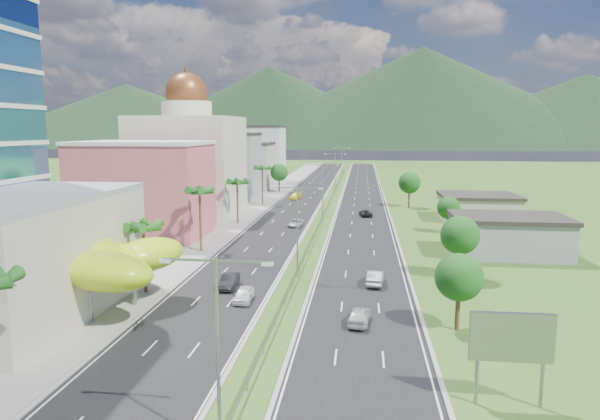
% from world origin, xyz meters
% --- Properties ---
extents(ground, '(500.00, 500.00, 0.00)m').
position_xyz_m(ground, '(0.00, 0.00, 0.00)').
color(ground, '#2D5119').
rests_on(ground, ground).
extents(road_left, '(11.00, 260.00, 0.04)m').
position_xyz_m(road_left, '(-7.50, 90.00, 0.02)').
color(road_left, black).
rests_on(road_left, ground).
extents(road_right, '(11.00, 260.00, 0.04)m').
position_xyz_m(road_right, '(7.50, 90.00, 0.02)').
color(road_right, black).
rests_on(road_right, ground).
extents(sidewalk_left, '(7.00, 260.00, 0.12)m').
position_xyz_m(sidewalk_left, '(-17.00, 90.00, 0.06)').
color(sidewalk_left, gray).
rests_on(sidewalk_left, ground).
extents(median_guardrail, '(0.10, 216.06, 0.76)m').
position_xyz_m(median_guardrail, '(0.00, 71.99, 0.62)').
color(median_guardrail, gray).
rests_on(median_guardrail, ground).
extents(streetlight_median_a, '(6.04, 0.25, 11.00)m').
position_xyz_m(streetlight_median_a, '(0.00, -25.00, 6.75)').
color(streetlight_median_a, gray).
rests_on(streetlight_median_a, ground).
extents(streetlight_median_b, '(6.04, 0.25, 11.00)m').
position_xyz_m(streetlight_median_b, '(0.00, 10.00, 6.75)').
color(streetlight_median_b, gray).
rests_on(streetlight_median_b, ground).
extents(streetlight_median_c, '(6.04, 0.25, 11.00)m').
position_xyz_m(streetlight_median_c, '(0.00, 50.00, 6.75)').
color(streetlight_median_c, gray).
rests_on(streetlight_median_c, ground).
extents(streetlight_median_d, '(6.04, 0.25, 11.00)m').
position_xyz_m(streetlight_median_d, '(0.00, 95.00, 6.75)').
color(streetlight_median_d, gray).
rests_on(streetlight_median_d, ground).
extents(streetlight_median_e, '(6.04, 0.25, 11.00)m').
position_xyz_m(streetlight_median_e, '(0.00, 140.00, 6.75)').
color(streetlight_median_e, gray).
rests_on(streetlight_median_e, ground).
extents(lime_canopy, '(18.00, 15.00, 7.40)m').
position_xyz_m(lime_canopy, '(-20.00, -4.00, 4.99)').
color(lime_canopy, '#AFD915').
rests_on(lime_canopy, ground).
extents(pink_shophouse, '(20.00, 15.00, 15.00)m').
position_xyz_m(pink_shophouse, '(-28.00, 32.00, 7.50)').
color(pink_shophouse, '#C7515D').
rests_on(pink_shophouse, ground).
extents(domed_building, '(20.00, 20.00, 28.70)m').
position_xyz_m(domed_building, '(-28.00, 55.00, 11.35)').
color(domed_building, beige).
rests_on(domed_building, ground).
extents(midrise_grey, '(16.00, 15.00, 16.00)m').
position_xyz_m(midrise_grey, '(-27.00, 80.00, 8.00)').
color(midrise_grey, gray).
rests_on(midrise_grey, ground).
extents(midrise_beige, '(16.00, 15.00, 13.00)m').
position_xyz_m(midrise_beige, '(-27.00, 102.00, 6.50)').
color(midrise_beige, '#B6A896').
rests_on(midrise_beige, ground).
extents(midrise_white, '(16.00, 15.00, 18.00)m').
position_xyz_m(midrise_white, '(-27.00, 125.00, 9.00)').
color(midrise_white, silver).
rests_on(midrise_white, ground).
extents(billboard, '(5.20, 0.35, 6.20)m').
position_xyz_m(billboard, '(17.00, -18.00, 4.42)').
color(billboard, gray).
rests_on(billboard, ground).
extents(shed_near, '(15.00, 10.00, 5.00)m').
position_xyz_m(shed_near, '(28.00, 25.00, 2.50)').
color(shed_near, gray).
rests_on(shed_near, ground).
extents(shed_far, '(14.00, 12.00, 4.40)m').
position_xyz_m(shed_far, '(30.00, 55.00, 2.20)').
color(shed_far, '#B6A896').
rests_on(shed_far, ground).
extents(palm_tree_b, '(3.60, 3.60, 8.10)m').
position_xyz_m(palm_tree_b, '(-15.50, 2.00, 7.06)').
color(palm_tree_b, '#47301C').
rests_on(palm_tree_b, ground).
extents(palm_tree_c, '(3.60, 3.60, 9.60)m').
position_xyz_m(palm_tree_c, '(-15.50, 22.00, 8.50)').
color(palm_tree_c, '#47301C').
rests_on(palm_tree_c, ground).
extents(palm_tree_d, '(3.60, 3.60, 8.60)m').
position_xyz_m(palm_tree_d, '(-15.50, 45.00, 7.54)').
color(palm_tree_d, '#47301C').
rests_on(palm_tree_d, ground).
extents(palm_tree_e, '(3.60, 3.60, 9.40)m').
position_xyz_m(palm_tree_e, '(-15.50, 70.00, 8.31)').
color(palm_tree_e, '#47301C').
rests_on(palm_tree_e, ground).
extents(leafy_tree_lfar, '(4.90, 4.90, 8.05)m').
position_xyz_m(leafy_tree_lfar, '(-15.50, 95.00, 5.58)').
color(leafy_tree_lfar, '#47301C').
rests_on(leafy_tree_lfar, ground).
extents(leafy_tree_ra, '(4.20, 4.20, 6.90)m').
position_xyz_m(leafy_tree_ra, '(16.00, -5.00, 4.78)').
color(leafy_tree_ra, '#47301C').
rests_on(leafy_tree_ra, ground).
extents(leafy_tree_rb, '(4.55, 4.55, 7.47)m').
position_xyz_m(leafy_tree_rb, '(19.00, 12.00, 5.18)').
color(leafy_tree_rb, '#47301C').
rests_on(leafy_tree_rb, ground).
extents(leafy_tree_rc, '(3.85, 3.85, 6.33)m').
position_xyz_m(leafy_tree_rc, '(22.00, 40.00, 4.37)').
color(leafy_tree_rc, '#47301C').
rests_on(leafy_tree_rc, ground).
extents(leafy_tree_rd, '(4.90, 4.90, 8.05)m').
position_xyz_m(leafy_tree_rd, '(18.00, 70.00, 5.58)').
color(leafy_tree_rd, '#47301C').
rests_on(leafy_tree_rd, ground).
extents(mountain_ridge, '(860.00, 140.00, 90.00)m').
position_xyz_m(mountain_ridge, '(60.00, 450.00, 0.00)').
color(mountain_ridge, black).
rests_on(mountain_ridge, ground).
extents(car_white_near_left, '(1.77, 4.25, 1.44)m').
position_xyz_m(car_white_near_left, '(-4.37, 0.46, 0.76)').
color(car_white_near_left, white).
rests_on(car_white_near_left, road_left).
extents(car_dark_left, '(1.88, 4.81, 1.56)m').
position_xyz_m(car_dark_left, '(-7.04, 4.90, 0.82)').
color(car_dark_left, black).
rests_on(car_dark_left, road_left).
extents(car_silver_mid_left, '(2.56, 4.86, 1.30)m').
position_xyz_m(car_silver_mid_left, '(-4.32, 43.11, 0.69)').
color(car_silver_mid_left, '#B7B9BF').
rests_on(car_silver_mid_left, road_left).
extents(car_yellow_far_left, '(2.89, 5.63, 1.56)m').
position_xyz_m(car_yellow_far_left, '(-9.12, 80.90, 0.82)').
color(car_yellow_far_left, yellow).
rests_on(car_yellow_far_left, road_left).
extents(car_white_near_right, '(2.28, 4.69, 1.54)m').
position_xyz_m(car_white_near_right, '(7.42, -4.55, 0.81)').
color(car_white_near_right, silver).
rests_on(car_white_near_right, road_right).
extents(car_silver_right, '(2.17, 5.04, 1.62)m').
position_xyz_m(car_silver_right, '(9.14, 8.11, 0.85)').
color(car_silver_right, '#999BA1').
rests_on(car_silver_right, road_right).
extents(car_dark_far_right, '(2.89, 4.95, 1.30)m').
position_xyz_m(car_dark_far_right, '(8.28, 56.11, 0.69)').
color(car_dark_far_right, black).
rests_on(car_dark_far_right, road_right).
extents(motorcycle, '(0.76, 1.83, 1.13)m').
position_xyz_m(motorcycle, '(-11.99, -7.92, 0.61)').
color(motorcycle, black).
rests_on(motorcycle, road_left).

